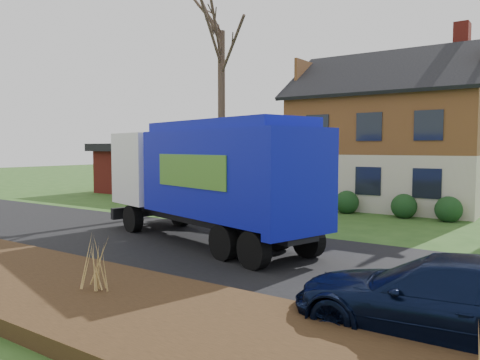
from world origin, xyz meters
The scene contains 11 objects.
ground centered at (0.00, 0.00, 0.00)m, with size 120.00×120.00×0.00m, color #274918.
road centered at (0.00, 0.00, 0.01)m, with size 80.00×7.00×0.02m, color black.
mulch_verge centered at (0.00, -5.30, 0.15)m, with size 80.00×3.50×0.30m, color black.
main_house centered at (1.49, 13.91, 4.03)m, with size 12.95×8.95×9.26m.
ranch_house centered at (-12.00, 13.00, 1.81)m, with size 9.80×8.20×3.70m.
garbage_truck centered at (0.17, 0.67, 2.22)m, with size 9.30×4.81×3.85m.
silver_sedan centered at (-2.13, 4.15, 0.73)m, with size 1.54×4.40×1.45m, color #ACAFB4.
navy_wagon centered at (7.94, -3.26, 0.69)m, with size 1.94×4.77×1.39m, color black.
tree_front_west centered at (-4.71, 7.88, 10.05)m, with size 4.10×4.10×12.20m.
tree_back centered at (4.50, 22.13, 8.48)m, with size 3.21×3.21×10.17m.
grass_clump_mid centered at (2.07, -5.18, 0.82)m, with size 0.37×0.31×1.04m.
Camera 1 is at (9.38, -10.90, 3.06)m, focal length 35.00 mm.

